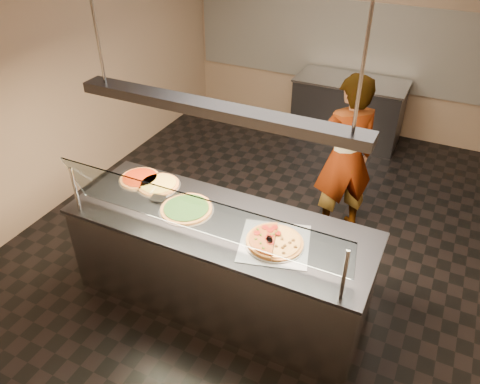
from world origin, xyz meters
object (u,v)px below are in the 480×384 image
at_px(half_pizza_sausage, 288,245).
at_px(pizza_spinach, 187,208).
at_px(serving_counter, 221,262).
at_px(heat_lamp_housing, 216,110).
at_px(half_pizza_pepperoni, 262,236).
at_px(pizza_cheese, 159,184).
at_px(sneeze_guard, 197,215).
at_px(perforated_tray, 275,243).
at_px(pizza_spatula, 156,192).
at_px(prep_table, 348,110).
at_px(pizza_tomato, 140,178).
at_px(worker, 345,157).

relative_size(half_pizza_sausage, pizza_spinach, 1.03).
distance_m(serving_counter, heat_lamp_housing, 1.48).
distance_m(half_pizza_pepperoni, pizza_cheese, 1.23).
height_order(sneeze_guard, heat_lamp_housing, heat_lamp_housing).
bearing_deg(sneeze_guard, perforated_tray, 27.55).
relative_size(serving_counter, heat_lamp_housing, 1.16).
bearing_deg(half_pizza_sausage, pizza_spatula, 173.39).
xyz_separation_m(half_pizza_sausage, prep_table, (-0.48, 3.78, -0.49)).
bearing_deg(perforated_tray, half_pizza_pepperoni, 179.37).
height_order(serving_counter, heat_lamp_housing, heat_lamp_housing).
relative_size(perforated_tray, heat_lamp_housing, 0.29).
distance_m(pizza_cheese, pizza_tomato, 0.22).
relative_size(half_pizza_pepperoni, worker, 0.27).
height_order(serving_counter, pizza_spatula, pizza_spatula).
bearing_deg(prep_table, half_pizza_pepperoni, -86.11).
distance_m(sneeze_guard, prep_table, 4.12).
bearing_deg(heat_lamp_housing, prep_table, 87.39).
xyz_separation_m(half_pizza_sausage, pizza_spatula, (-1.35, 0.16, 0.00)).
bearing_deg(half_pizza_pepperoni, pizza_spatula, 172.33).
distance_m(perforated_tray, pizza_spinach, 0.87).
bearing_deg(serving_counter, pizza_tomato, 166.17).
distance_m(sneeze_guard, pizza_cheese, 1.00).
height_order(worker, heat_lamp_housing, heat_lamp_housing).
height_order(pizza_cheese, heat_lamp_housing, heat_lamp_housing).
relative_size(sneeze_guard, pizza_spinach, 5.04).
relative_size(serving_counter, pizza_spinach, 5.54).
bearing_deg(half_pizza_pepperoni, pizza_cheese, 166.06).
bearing_deg(half_pizza_pepperoni, prep_table, 93.89).
bearing_deg(pizza_cheese, pizza_spatula, -66.02).
relative_size(half_pizza_sausage, pizza_tomato, 1.23).
height_order(sneeze_guard, pizza_spatula, sneeze_guard).
xyz_separation_m(prep_table, worker, (0.49, -2.16, 0.44)).
relative_size(pizza_cheese, worker, 0.22).
xyz_separation_m(half_pizza_pepperoni, pizza_spinach, (-0.76, 0.08, -0.02)).
distance_m(half_pizza_pepperoni, half_pizza_sausage, 0.22).
bearing_deg(pizza_spatula, prep_table, 76.43).
relative_size(pizza_spatula, heat_lamp_housing, 0.10).
distance_m(half_pizza_pepperoni, pizza_spatula, 1.14).
xyz_separation_m(perforated_tray, pizza_cheese, (-1.30, 0.30, 0.01)).
relative_size(pizza_spinach, pizza_tomato, 1.19).
height_order(perforated_tray, half_pizza_pepperoni, half_pizza_pepperoni).
distance_m(pizza_tomato, worker, 2.11).
distance_m(perforated_tray, half_pizza_sausage, 0.11).
bearing_deg(perforated_tray, pizza_spatula, 172.93).
xyz_separation_m(pizza_tomato, prep_table, (1.16, 3.46, -0.48)).
xyz_separation_m(half_pizza_sausage, pizza_cheese, (-1.41, 0.30, -0.01)).
distance_m(serving_counter, prep_table, 3.71).
relative_size(pizza_spinach, prep_table, 0.31).
xyz_separation_m(perforated_tray, heat_lamp_housing, (-0.53, 0.07, 1.01)).
xyz_separation_m(perforated_tray, pizza_spatula, (-1.24, 0.15, 0.02)).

